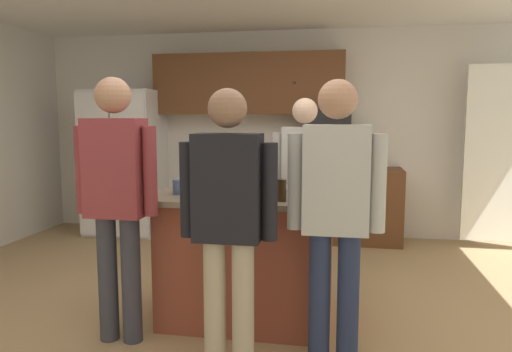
# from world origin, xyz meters

# --- Properties ---
(floor) EXTENTS (7.04, 7.04, 0.00)m
(floor) POSITION_xyz_m (0.00, 0.00, 0.00)
(floor) COLOR tan
(floor) RESTS_ON ground
(back_wall) EXTENTS (6.40, 0.10, 2.60)m
(back_wall) POSITION_xyz_m (0.00, 2.80, 1.30)
(back_wall) COLOR silver
(back_wall) RESTS_ON ground
(french_door_window_panel) EXTENTS (0.90, 0.06, 2.00)m
(french_door_window_panel) POSITION_xyz_m (2.60, 2.40, 1.10)
(french_door_window_panel) COLOR white
(french_door_window_panel) RESTS_ON ground
(cabinet_run_upper) EXTENTS (2.40, 0.38, 0.75)m
(cabinet_run_upper) POSITION_xyz_m (-0.40, 2.60, 1.93)
(cabinet_run_upper) COLOR brown
(cabinet_run_lower) EXTENTS (1.80, 0.63, 0.90)m
(cabinet_run_lower) POSITION_xyz_m (0.60, 2.48, 0.45)
(cabinet_run_lower) COLOR brown
(cabinet_run_lower) RESTS_ON ground
(refrigerator) EXTENTS (0.92, 0.76, 1.85)m
(refrigerator) POSITION_xyz_m (-2.00, 2.38, 0.93)
(refrigerator) COLOR white
(refrigerator) RESTS_ON ground
(microwave_over_range) EXTENTS (0.56, 0.40, 0.32)m
(microwave_over_range) POSITION_xyz_m (0.60, 2.50, 1.45)
(microwave_over_range) COLOR black
(kitchen_island) EXTENTS (1.36, 0.94, 0.96)m
(kitchen_island) POSITION_xyz_m (0.12, 0.03, 0.49)
(kitchen_island) COLOR brown
(kitchen_island) RESTS_ON ground
(person_guest_left) EXTENTS (0.57, 0.23, 1.73)m
(person_guest_left) POSITION_xyz_m (0.76, -0.61, 1.01)
(person_guest_left) COLOR #232D4C
(person_guest_left) RESTS_ON ground
(person_guest_by_door) EXTENTS (0.57, 0.22, 1.68)m
(person_guest_by_door) POSITION_xyz_m (0.16, -0.79, 0.97)
(person_guest_by_door) COLOR tan
(person_guest_by_door) RESTS_ON ground
(person_host_foreground) EXTENTS (0.57, 0.22, 1.68)m
(person_host_foreground) POSITION_xyz_m (0.46, 0.80, 0.97)
(person_host_foreground) COLOR tan
(person_host_foreground) RESTS_ON ground
(person_guest_right) EXTENTS (0.57, 0.23, 1.78)m
(person_guest_right) POSITION_xyz_m (-0.67, -0.50, 1.03)
(person_guest_right) COLOR #383842
(person_guest_right) RESTS_ON ground
(glass_stout_tall) EXTENTS (0.07, 0.07, 0.15)m
(glass_stout_tall) POSITION_xyz_m (0.40, -0.28, 1.04)
(glass_stout_tall) COLOR black
(glass_stout_tall) RESTS_ON kitchen_island
(glass_short_whisky) EXTENTS (0.06, 0.06, 0.17)m
(glass_short_whisky) POSITION_xyz_m (-0.24, -0.24, 1.04)
(glass_short_whisky) COLOR black
(glass_short_whisky) RESTS_ON kitchen_island
(mug_ceramic_white) EXTENTS (0.13, 0.08, 0.11)m
(mug_ceramic_white) POSITION_xyz_m (-0.37, -0.12, 1.01)
(mug_ceramic_white) COLOR #4C6B99
(mug_ceramic_white) RESTS_ON kitchen_island
(serving_tray) EXTENTS (0.44, 0.30, 0.04)m
(serving_tray) POSITION_xyz_m (0.31, 0.08, 0.98)
(serving_tray) COLOR #B7B7BC
(serving_tray) RESTS_ON kitchen_island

